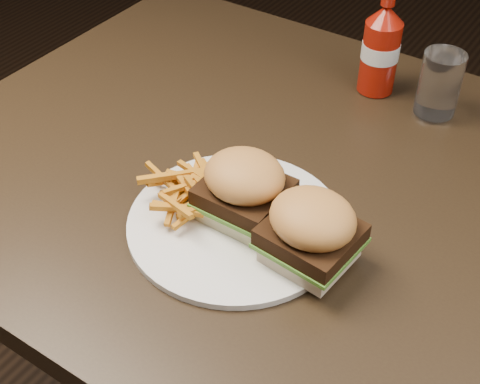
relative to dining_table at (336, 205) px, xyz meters
The scene contains 7 objects.
dining_table is the anchor object (origin of this frame).
plate 0.15m from the dining_table, 122.30° to the right, with size 0.27×0.27×0.01m, color white.
sandwich_half_a 0.14m from the dining_table, 124.37° to the right, with size 0.09×0.09×0.02m, color beige.
sandwich_half_b 0.14m from the dining_table, 77.70° to the right, with size 0.09×0.09×0.02m, color beige.
fries_pile 0.20m from the dining_table, 139.01° to the right, with size 0.10×0.10×0.04m, color orange, non-canonical shape.
ketchup_bottle 0.29m from the dining_table, 104.82° to the left, with size 0.06×0.06×0.12m, color #981408.
tumbler 0.26m from the dining_table, 81.97° to the left, with size 0.06×0.06×0.10m, color white.
Camera 1 is at (0.26, -0.63, 1.34)m, focal length 50.00 mm.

